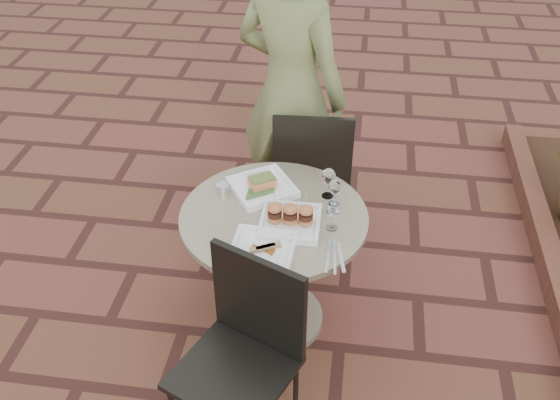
# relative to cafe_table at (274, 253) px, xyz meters

# --- Properties ---
(ground) EXTENTS (60.00, 60.00, 0.00)m
(ground) POSITION_rel_cafe_table_xyz_m (-0.05, 0.27, -0.48)
(ground) COLOR #592A23
(ground) RESTS_ON ground
(cafe_table) EXTENTS (0.90, 0.90, 0.73)m
(cafe_table) POSITION_rel_cafe_table_xyz_m (0.00, 0.00, 0.00)
(cafe_table) COLOR gray
(cafe_table) RESTS_ON ground
(chair_far) EXTENTS (0.47, 0.47, 0.93)m
(chair_far) POSITION_rel_cafe_table_xyz_m (0.12, 0.70, 0.07)
(chair_far) COLOR black
(chair_far) RESTS_ON ground
(chair_near) EXTENTS (0.58, 0.58, 0.93)m
(chair_near) POSITION_rel_cafe_table_xyz_m (-0.03, -0.63, 0.07)
(chair_near) COLOR black
(chair_near) RESTS_ON ground
(diner) EXTENTS (0.81, 0.70, 1.88)m
(diner) POSITION_rel_cafe_table_xyz_m (-0.03, 0.84, 0.46)
(diner) COLOR olive
(diner) RESTS_ON ground
(plate_salmon) EXTENTS (0.40, 0.40, 0.08)m
(plate_salmon) POSITION_rel_cafe_table_xyz_m (-0.09, 0.19, 0.27)
(plate_salmon) COLOR white
(plate_salmon) RESTS_ON cafe_table
(plate_sliders) EXTENTS (0.28, 0.28, 0.18)m
(plate_sliders) POSITION_rel_cafe_table_xyz_m (0.09, -0.07, 0.29)
(plate_sliders) COLOR white
(plate_sliders) RESTS_ON cafe_table
(plate_tuna) EXTENTS (0.29, 0.29, 0.03)m
(plate_tuna) POSITION_rel_cafe_table_xyz_m (-0.01, -0.27, 0.26)
(plate_tuna) COLOR white
(plate_tuna) RESTS_ON cafe_table
(wine_glass_right) EXTENTS (0.06, 0.06, 0.15)m
(wine_glass_right) POSITION_rel_cafe_table_xyz_m (0.28, -0.06, 0.35)
(wine_glass_right) COLOR white
(wine_glass_right) RESTS_ON cafe_table
(wine_glass_mid) EXTENTS (0.07, 0.07, 0.16)m
(wine_glass_mid) POSITION_rel_cafe_table_xyz_m (0.24, 0.18, 0.36)
(wine_glass_mid) COLOR white
(wine_glass_mid) RESTS_ON cafe_table
(wine_glass_far) EXTENTS (0.07, 0.07, 0.15)m
(wine_glass_far) POSITION_rel_cafe_table_xyz_m (0.28, 0.11, 0.35)
(wine_glass_far) COLOR white
(wine_glass_far) RESTS_ON cafe_table
(steel_ramekin) EXTENTS (0.07, 0.07, 0.05)m
(steel_ramekin) POSITION_rel_cafe_table_xyz_m (-0.28, 0.14, 0.27)
(steel_ramekin) COLOR silver
(steel_ramekin) RESTS_ON cafe_table
(cutlery_set) EXTENTS (0.13, 0.24, 0.00)m
(cutlery_set) POSITION_rel_cafe_table_xyz_m (0.31, -0.26, 0.25)
(cutlery_set) COLOR silver
(cutlery_set) RESTS_ON cafe_table
(planter_curb) EXTENTS (0.12, 3.00, 0.15)m
(planter_curb) POSITION_rel_cafe_table_xyz_m (1.55, 0.57, -0.41)
(planter_curb) COLOR brown
(planter_curb) RESTS_ON ground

